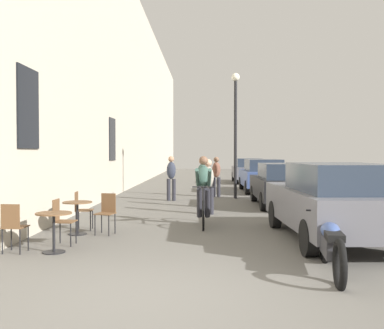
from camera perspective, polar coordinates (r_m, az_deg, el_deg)
The scene contains 19 objects.
ground_plane at distance 5.78m, azimuth -3.79°, elevation -16.56°, with size 88.00×88.00×0.00m, color #5B5954.
building_facade_left at distance 20.17m, azimuth -9.99°, elevation 11.43°, with size 0.54×68.00×10.55m.
cafe_table_near at distance 8.44m, azimuth -17.24°, elevation -7.23°, with size 0.64×0.64×0.72m.
cafe_chair_near_toward_street at distance 8.62m, azimuth -21.86°, elevation -7.11°, with size 0.40×0.40×0.89m.
cafe_chair_near_toward_wall at distance 9.08m, azimuth -16.35°, elevation -6.63°, with size 0.39×0.39×0.89m.
cafe_table_mid at distance 10.15m, azimuth -14.43°, elevation -5.74°, with size 0.64×0.64×0.72m.
cafe_chair_mid_toward_street at distance 10.07m, azimuth -10.86°, elevation -5.80°, with size 0.45×0.45×0.89m.
cafe_chair_mid_toward_wall at distance 10.71m, azimuth -13.98°, elevation -5.38°, with size 0.41×0.41×0.89m.
cyclist_on_bicycle at distance 10.98m, azimuth 1.47°, elevation -3.63°, with size 0.52×1.76×1.74m.
pedestrian_near at distance 13.00m, azimuth 2.05°, elevation -2.40°, with size 0.37×0.29×1.61m.
pedestrian_mid at distance 14.71m, azimuth 1.31°, elevation -1.90°, with size 0.36×0.27×1.63m.
pedestrian_far at distance 16.71m, azimuth -2.67°, elevation -1.42°, with size 0.34×0.25×1.67m.
pedestrian_furthest at distance 18.12m, azimuth 3.12°, elevation -1.27°, with size 0.36×0.27×1.63m.
street_lamp at distance 17.60m, azimuth 5.57°, elevation 5.79°, with size 0.32×0.32×4.90m.
parked_car_nearest at distance 9.51m, azimuth 17.46°, elevation -4.42°, with size 2.03×4.53×1.59m.
parked_car_second at distance 15.22m, azimuth 11.37°, elevation -2.45°, with size 1.73×4.07×1.45m.
parked_car_third at distance 20.56m, azimuth 8.93°, elevation -1.34°, with size 1.82×4.23×1.50m.
parked_car_fourth at distance 26.78m, azimuth 7.15°, elevation -0.72°, with size 1.76×4.11×1.46m.
parked_motorcycle at distance 7.05m, azimuth 17.38°, elevation -9.92°, with size 0.62×2.14×0.92m.
Camera 1 is at (0.52, -5.47, 1.79)m, focal length 41.77 mm.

